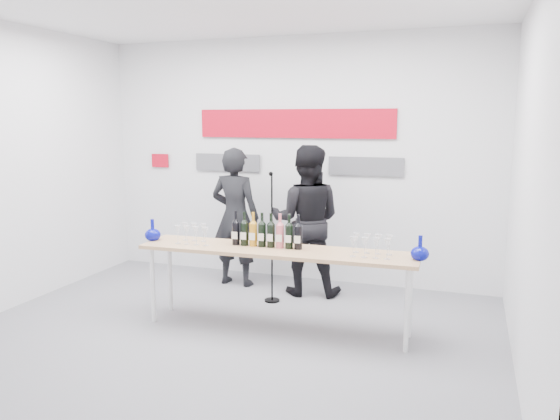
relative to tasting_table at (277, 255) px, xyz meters
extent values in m
plane|color=slate|center=(-0.39, -0.26, -0.73)|extent=(5.00, 5.00, 0.00)
cube|color=silver|center=(-0.39, 1.74, 0.77)|extent=(5.00, 0.04, 3.00)
cube|color=#B8071C|center=(-0.39, 1.71, 1.22)|extent=(2.50, 0.02, 0.35)
cube|color=#59595E|center=(-1.29, 1.71, 0.72)|extent=(0.90, 0.02, 0.22)
cube|color=#59595E|center=(0.51, 1.71, 0.72)|extent=(0.90, 0.02, 0.22)
cube|color=#B8071C|center=(-2.29, 1.71, 0.72)|extent=(0.25, 0.02, 0.18)
cube|color=tan|center=(0.00, 0.00, 0.04)|extent=(2.66, 0.62, 0.04)
cylinder|color=silver|center=(-1.23, -0.22, -0.35)|extent=(0.04, 0.04, 0.76)
cylinder|color=silver|center=(1.24, -0.13, -0.35)|extent=(0.04, 0.04, 0.76)
cylinder|color=silver|center=(-1.24, 0.13, -0.35)|extent=(0.04, 0.04, 0.76)
cylinder|color=silver|center=(1.23, 0.22, -0.35)|extent=(0.04, 0.04, 0.76)
imported|color=black|center=(-0.96, 1.21, 0.10)|extent=(0.63, 0.43, 1.67)
imported|color=black|center=(-0.06, 1.16, 0.13)|extent=(0.93, 0.78, 1.72)
cylinder|color=black|center=(-0.32, 0.75, -0.72)|extent=(0.17, 0.17, 0.02)
cylinder|color=black|center=(-0.32, 0.75, -0.03)|extent=(0.02, 0.02, 1.41)
sphere|color=black|center=(-0.32, 0.72, 0.69)|extent=(0.05, 0.05, 0.05)
camera|label=1|loc=(1.69, -4.72, 1.27)|focal=35.00mm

